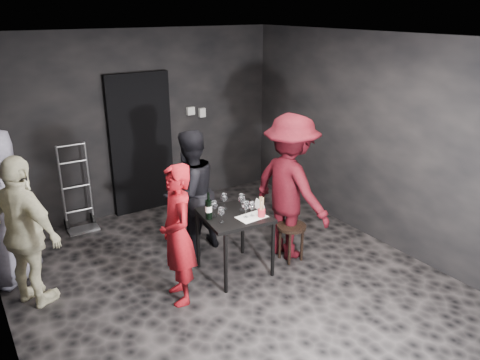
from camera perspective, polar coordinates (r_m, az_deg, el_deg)
floor at (r=5.54m, az=-1.61°, el=-12.10°), size 4.50×5.00×0.02m
ceiling at (r=4.68m, az=-1.95°, el=16.98°), size 4.50×5.00×0.02m
wall_back at (r=7.13m, az=-12.32°, el=6.74°), size 4.50×0.04×2.70m
wall_front at (r=3.28m, az=22.03°, el=-11.11°), size 4.50×0.04×2.70m
wall_right at (r=6.36m, az=15.91°, el=4.78°), size 0.04×5.00×2.70m
doorway at (r=7.15m, az=-11.97°, el=4.32°), size 0.95×0.10×2.10m
wallbox_upper at (r=7.39m, az=-6.04°, el=8.38°), size 0.12×0.06×0.12m
wallbox_lower at (r=7.49m, az=-4.65°, el=8.20°), size 0.10×0.06×0.14m
hand_truck at (r=7.00m, az=-18.91°, el=-3.91°), size 0.41×0.35×1.24m
tasting_table at (r=5.40m, az=-0.65°, el=-5.11°), size 0.72×0.72×0.75m
stool at (r=5.81m, az=6.28°, el=-6.30°), size 0.36×0.36×0.47m
server_red at (r=4.90m, az=-7.64°, el=-6.51°), size 0.46×0.62×1.55m
woman_black at (r=5.82m, az=-6.13°, el=-1.10°), size 0.92×0.66×1.71m
man_maroon at (r=5.66m, az=6.25°, el=0.89°), size 0.81×1.48×2.20m
bystander_cream at (r=5.21m, az=-24.79°, el=-5.16°), size 0.95×1.16×1.79m
tasting_mat at (r=5.28m, az=1.42°, el=-4.52°), size 0.34×0.24×0.00m
wine_glass_a at (r=5.12m, az=-2.31°, el=-4.19°), size 0.09×0.09×0.20m
wine_glass_b at (r=5.28m, az=-3.16°, el=-3.40°), size 0.10×0.10×0.20m
wine_glass_c at (r=5.45m, az=-1.94°, el=-2.52°), size 0.10×0.10×0.21m
wine_glass_d at (r=5.23m, az=0.71°, el=-3.49°), size 0.10×0.10×0.22m
wine_glass_e at (r=5.27m, az=1.47°, el=-3.46°), size 0.09×0.09×0.19m
wine_glass_f at (r=5.42m, az=0.22°, el=-2.64°), size 0.09×0.09×0.22m
wine_bottle at (r=5.21m, az=-3.85°, el=-3.53°), size 0.08×0.08×0.31m
breadstick_cup at (r=5.25m, az=2.65°, el=-3.35°), size 0.08×0.08×0.26m
reserved_card at (r=5.47m, az=2.26°, el=-3.01°), size 0.10×0.15×0.11m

